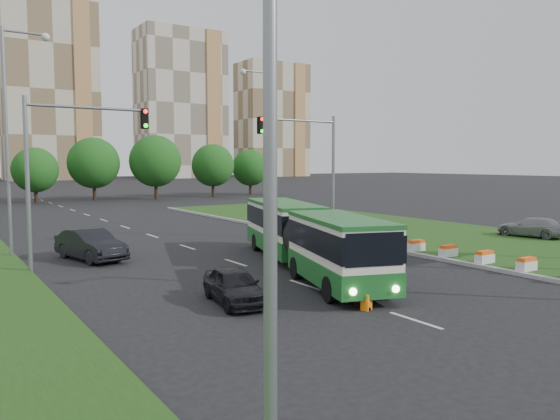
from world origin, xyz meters
TOP-DOWN VIEW (x-y plane):
  - ground at (0.00, 0.00)m, footprint 360.00×360.00m
  - grass_median at (13.00, 8.00)m, footprint 14.00×60.00m
  - median_kerb at (6.05, 8.00)m, footprint 0.30×60.00m
  - lane_markings at (-3.00, 20.00)m, footprint 0.20×100.00m
  - flower_planters at (6.70, 1.90)m, footprint 1.10×20.30m
  - traffic_mast_median at (4.78, 10.00)m, footprint 5.76×0.32m
  - traffic_mast_left at (-10.38, 9.00)m, footprint 5.76×0.32m
  - street_lamps at (-3.00, 10.00)m, footprint 36.00×60.00m
  - tree_line at (10.00, 55.00)m, footprint 120.00×8.00m
  - apartment_tower_ceast at (15.00, 150.00)m, footprint 25.00×15.00m
  - apartment_tower_east at (55.00, 150.00)m, footprint 27.00×15.00m
  - midrise_east at (90.00, 150.00)m, footprint 24.00×14.00m
  - articulated_bus at (-1.19, 2.90)m, footprint 2.38×15.28m
  - car_left_near at (-6.80, -0.97)m, footprint 2.08×3.95m
  - car_left_far at (-8.90, 10.72)m, footprint 2.79×5.09m
  - car_median at (17.36, 2.87)m, footprint 2.51×4.64m
  - pedestrian at (-3.49, -3.45)m, footprint 0.67×0.79m
  - shopping_trolley at (-3.48, -4.22)m, footprint 0.33×0.35m

SIDE VIEW (x-z plane):
  - ground at x=0.00m, z-range 0.00..0.00m
  - lane_markings at x=-3.00m, z-range -0.01..0.01m
  - grass_median at x=13.00m, z-range 0.00..0.15m
  - median_kerb at x=6.05m, z-range 0.00..0.18m
  - shopping_trolley at x=-3.48m, z-range 0.00..0.56m
  - flower_planters at x=6.70m, z-range 0.15..0.75m
  - car_left_near at x=-6.80m, z-range 0.00..1.28m
  - car_median at x=17.36m, z-range 0.15..1.43m
  - car_left_far at x=-8.90m, z-range 0.00..1.59m
  - pedestrian at x=-3.49m, z-range 0.00..1.85m
  - articulated_bus at x=-1.19m, z-range 0.28..2.80m
  - tree_line at x=10.00m, z-range 0.00..9.00m
  - traffic_mast_median at x=4.78m, z-range 1.35..9.35m
  - traffic_mast_left at x=-10.38m, z-range 1.35..9.35m
  - street_lamps at x=-3.00m, z-range 0.00..12.00m
  - midrise_east at x=90.00m, z-range 0.00..40.00m
  - apartment_tower_east at x=55.00m, z-range 0.00..47.00m
  - apartment_tower_ceast at x=15.00m, z-range 0.00..50.00m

